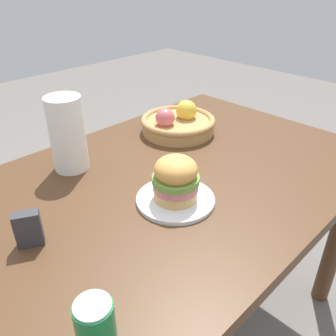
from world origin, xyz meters
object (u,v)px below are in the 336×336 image
at_px(plate, 175,199).
at_px(napkin_holder, 28,229).
at_px(fruit_basket, 178,123).
at_px(soda_can, 96,331).
at_px(sandwich, 176,178).
at_px(paper_towel_roll, 67,134).

distance_m(plate, napkin_holder, 0.39).
distance_m(fruit_basket, napkin_holder, 0.74).
bearing_deg(soda_can, napkin_holder, 82.23).
relative_size(soda_can, napkin_holder, 1.40).
bearing_deg(fruit_basket, soda_can, -144.59).
height_order(fruit_basket, napkin_holder, fruit_basket).
bearing_deg(soda_can, sandwich, 27.98).
height_order(paper_towel_roll, napkin_holder, paper_towel_roll).
xyz_separation_m(sandwich, soda_can, (-0.41, -0.22, -0.01)).
height_order(sandwich, paper_towel_roll, paper_towel_roll).
distance_m(soda_can, paper_towel_roll, 0.67).
bearing_deg(plate, napkin_holder, 161.77).
height_order(sandwich, fruit_basket, sandwich).
height_order(plate, soda_can, soda_can).
bearing_deg(sandwich, soda_can, -152.02).
relative_size(plate, fruit_basket, 0.76).
distance_m(sandwich, paper_towel_roll, 0.39).
xyz_separation_m(soda_can, napkin_holder, (0.05, 0.34, -0.02)).
xyz_separation_m(soda_can, fruit_basket, (0.76, 0.54, -0.02)).
xyz_separation_m(paper_towel_roll, napkin_holder, (-0.26, -0.25, -0.07)).
bearing_deg(sandwich, plate, 90.00).
bearing_deg(napkin_holder, fruit_basket, 43.13).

